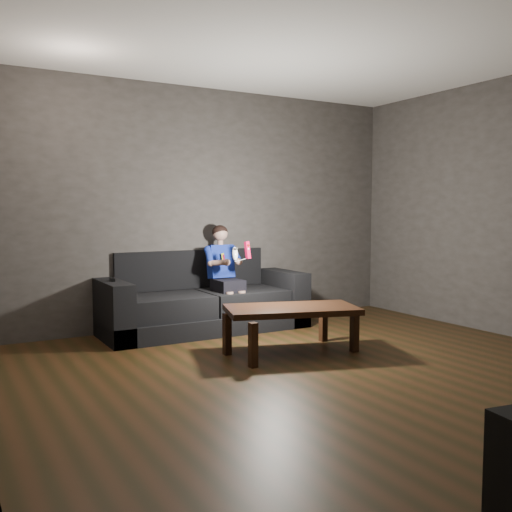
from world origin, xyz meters
TOP-DOWN VIEW (x-y plane):
  - floor at (0.00, 0.00)m, footprint 5.00×5.00m
  - back_wall at (0.00, 2.50)m, footprint 5.00×0.04m
  - ceiling at (0.00, 0.00)m, footprint 5.00×5.00m
  - sofa at (-0.17, 2.22)m, footprint 2.24×0.97m
  - child at (0.09, 2.15)m, footprint 0.41×0.51m
  - wii_remote_red at (0.17, 1.76)m, footprint 0.06×0.07m
  - nunchuk_white at (0.02, 1.76)m, footprint 0.08×0.11m
  - wii_remote_black at (-1.17, 2.14)m, footprint 0.06×0.16m
  - coffee_table at (0.12, 0.84)m, footprint 1.31×0.92m

SIDE VIEW (x-z plane):
  - floor at x=0.00m, z-range 0.00..0.00m
  - sofa at x=-0.17m, z-range -0.15..0.71m
  - coffee_table at x=0.12m, z-range 0.16..0.59m
  - wii_remote_black at x=-1.17m, z-range 0.61..0.64m
  - child at x=0.09m, z-range 0.19..1.21m
  - nunchuk_white at x=0.02m, z-range 0.79..0.94m
  - wii_remote_red at x=0.17m, z-range 0.80..0.99m
  - back_wall at x=0.00m, z-range 0.00..2.70m
  - ceiling at x=0.00m, z-range 2.69..2.71m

